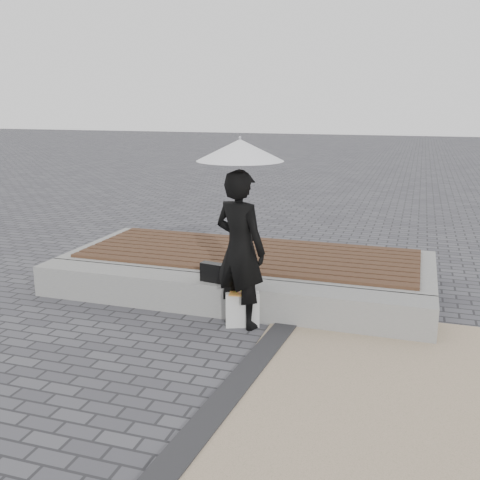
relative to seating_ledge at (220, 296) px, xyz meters
name	(u,v)px	position (x,y,z in m)	size (l,w,h in m)	color
ground	(162,370)	(0.00, -1.60, -0.20)	(80.00, 80.00, 0.00)	#4E4D53
edging_band	(218,408)	(0.75, -2.10, -0.18)	(0.25, 5.20, 0.04)	#29292B
seating_ledge	(220,296)	(0.00, 0.00, 0.00)	(5.00, 0.45, 0.40)	gray
timber_platform	(249,268)	(0.00, 1.20, 0.00)	(5.00, 2.00, 0.40)	gray
timber_decking	(249,253)	(0.00, 1.20, 0.22)	(4.60, 1.80, 0.04)	brown
woman	(240,249)	(0.36, -0.31, 0.69)	(0.65, 0.43, 1.79)	black
parasol	(240,150)	(0.36, -0.31, 1.79)	(0.94, 0.94, 1.20)	silver
handbag	(214,273)	(-0.04, -0.07, 0.31)	(0.32, 0.11, 0.23)	black
canvas_tote	(242,309)	(0.40, -0.33, 0.00)	(0.38, 0.16, 0.40)	silver
magazine	(241,293)	(0.40, -0.38, 0.20)	(0.26, 0.19, 0.01)	#FF4B46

